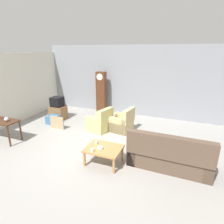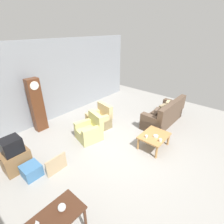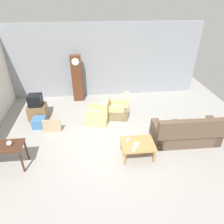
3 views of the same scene
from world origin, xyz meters
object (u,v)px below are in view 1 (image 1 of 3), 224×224
at_px(couch_floral, 169,156).
at_px(storage_box_blue, 53,120).
at_px(armchair_olive_near, 100,123).
at_px(tv_stand_cabinet, 58,113).
at_px(cup_white_porcelain, 92,150).
at_px(armchair_olive_far, 122,123).
at_px(bowl_white_stacked, 100,148).
at_px(coffee_table_wood, 104,150).
at_px(grandfather_clock, 101,93).
at_px(framed_picture_leaning, 57,123).
at_px(console_table_dark, 0,123).
at_px(glass_dome_cloche, 6,119).
at_px(cup_blue_rimmed, 96,142).
at_px(tv_crt, 57,102).

height_order(couch_floral, storage_box_blue, couch_floral).
bearing_deg(couch_floral, armchair_olive_near, 150.80).
xyz_separation_m(armchair_olive_near, tv_stand_cabinet, (-2.32, 0.47, -0.01)).
xyz_separation_m(couch_floral, armchair_olive_near, (-2.70, 1.51, -0.05)).
xyz_separation_m(tv_stand_cabinet, cup_white_porcelain, (3.16, -2.72, 0.22)).
height_order(armchair_olive_far, cup_white_porcelain, armchair_olive_far).
bearing_deg(bowl_white_stacked, coffee_table_wood, 51.64).
relative_size(grandfather_clock, tv_stand_cabinet, 2.97).
relative_size(framed_picture_leaning, bowl_white_stacked, 4.01).
height_order(armchair_olive_near, grandfather_clock, grandfather_clock).
relative_size(console_table_dark, cup_white_porcelain, 14.09).
distance_m(coffee_table_wood, cup_white_porcelain, 0.37).
bearing_deg(couch_floral, bowl_white_stacked, -163.35).
bearing_deg(grandfather_clock, glass_dome_cloche, -112.67).
xyz_separation_m(grandfather_clock, cup_white_porcelain, (1.66, -4.15, -0.50)).
bearing_deg(cup_blue_rimmed, tv_stand_cabinet, 143.20).
xyz_separation_m(armchair_olive_near, storage_box_blue, (-2.18, -0.07, -0.14)).
bearing_deg(tv_stand_cabinet, armchair_olive_near, -11.51).
xyz_separation_m(glass_dome_cloche, cup_white_porcelain, (3.29, -0.26, -0.31)).
distance_m(armchair_olive_near, tv_crt, 2.42).
bearing_deg(armchair_olive_far, cup_blue_rimmed, -91.18).
height_order(coffee_table_wood, console_table_dark, console_table_dark).
distance_m(couch_floral, grandfather_clock, 4.95).
bearing_deg(console_table_dark, grandfather_clock, 63.40).
height_order(glass_dome_cloche, cup_blue_rimmed, glass_dome_cloche).
height_order(grandfather_clock, glass_dome_cloche, grandfather_clock).
relative_size(armchair_olive_near, bowl_white_stacked, 6.35).
distance_m(console_table_dark, bowl_white_stacked, 3.74).
distance_m(grandfather_clock, framed_picture_leaning, 2.63).
bearing_deg(tv_stand_cabinet, storage_box_blue, -76.08).
bearing_deg(tv_crt, couch_floral, -21.55).
xyz_separation_m(coffee_table_wood, console_table_dark, (-3.80, -0.05, 0.24)).
bearing_deg(armchair_olive_near, couch_floral, -29.20).
bearing_deg(storage_box_blue, couch_floral, -16.41).
relative_size(tv_stand_cabinet, glass_dome_cloche, 4.81).
xyz_separation_m(console_table_dark, cup_blue_rimmed, (3.52, 0.18, -0.14)).
height_order(tv_stand_cabinet, framed_picture_leaning, tv_stand_cabinet).
bearing_deg(armchair_olive_near, coffee_table_wood, -62.24).
height_order(tv_crt, framed_picture_leaning, tv_crt).
relative_size(armchair_olive_far, console_table_dark, 0.71).
distance_m(console_table_dark, tv_stand_cabinet, 2.54).
bearing_deg(tv_stand_cabinet, console_table_dark, -100.48).
distance_m(armchair_olive_far, console_table_dark, 4.24).
relative_size(coffee_table_wood, glass_dome_cloche, 6.80).
xyz_separation_m(armchair_olive_near, glass_dome_cloche, (-2.45, -1.99, 0.52)).
xyz_separation_m(coffee_table_wood, cup_white_porcelain, (-0.19, -0.30, 0.11)).
bearing_deg(cup_blue_rimmed, couch_floral, 8.92).
xyz_separation_m(cup_white_porcelain, cup_blue_rimmed, (-0.09, 0.43, -0.00)).
bearing_deg(couch_floral, cup_white_porcelain, -158.35).
relative_size(armchair_olive_near, console_table_dark, 0.73).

